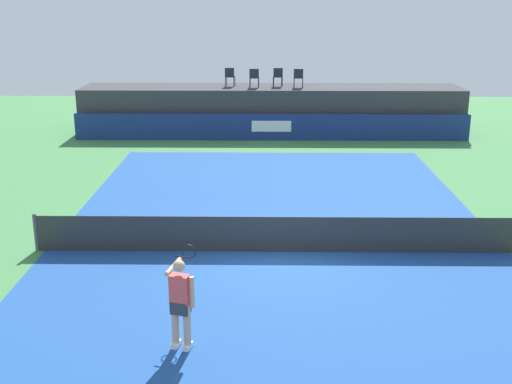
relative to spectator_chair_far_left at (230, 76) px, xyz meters
name	(u,v)px	position (x,y,z in m)	size (l,w,h in m)	color
ground_plane	(275,214)	(1.98, -12.37, -2.69)	(48.00, 48.00, 0.00)	#3D7A42
court_inner	(276,252)	(1.98, -15.37, -2.69)	(12.00, 22.00, 0.00)	#1C478C
sponsor_wall	(272,127)	(1.98, -1.87, -2.09)	(18.00, 0.22, 1.20)	navy
spectator_platform	(271,110)	(1.98, -0.07, -1.59)	(18.00, 2.80, 2.20)	#38383D
spectator_chair_far_left	(230,76)	(0.00, 0.00, 0.00)	(0.48, 0.48, 0.89)	#1E232D
spectator_chair_left	(254,77)	(1.16, -0.41, 0.00)	(0.45, 0.45, 0.89)	#1E232D
spectator_chair_center	(278,76)	(2.28, -0.04, 0.00)	(0.46, 0.46, 0.89)	#1E232D
spectator_chair_right	(298,77)	(3.24, -0.42, 0.00)	(0.47, 0.47, 0.89)	#1E232D
tennis_net	(277,234)	(1.98, -15.37, -2.22)	(12.40, 0.02, 0.95)	#2D2D2D
net_post_near	(36,232)	(-4.22, -15.37, -2.19)	(0.10, 0.10, 1.00)	#4C4C51
tennis_player	(181,300)	(0.13, -20.11, -1.73)	(0.56, 1.24, 1.77)	white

